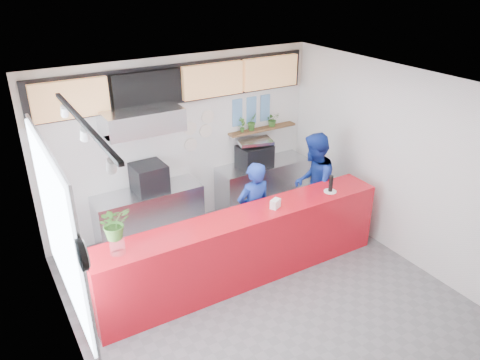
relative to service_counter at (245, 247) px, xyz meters
name	(u,v)px	position (x,y,z in m)	size (l,w,h in m)	color
floor	(259,292)	(0.00, -0.40, -0.55)	(5.00, 5.00, 0.00)	slate
ceiling	(263,89)	(0.00, -0.40, 2.45)	(5.00, 5.00, 0.00)	silver
wall_back	(182,143)	(0.00, 2.10, 0.95)	(5.00, 5.00, 0.00)	white
wall_left	(65,257)	(-2.50, -0.40, 0.95)	(5.00, 5.00, 0.00)	white
wall_right	(395,163)	(2.50, -0.40, 0.95)	(5.00, 5.00, 0.00)	white
service_counter	(245,247)	(0.00, 0.00, 0.00)	(4.50, 0.60, 1.10)	red
cream_band	(179,80)	(0.00, 2.09, 2.05)	(5.00, 0.02, 0.80)	beige
prep_bench	(149,215)	(-0.80, 1.80, -0.10)	(1.80, 0.60, 0.90)	#B2B5BA
panini_oven	(149,178)	(-0.75, 1.80, 0.58)	(0.52, 0.52, 0.47)	black
extraction_hood	(141,120)	(-0.80, 1.75, 1.60)	(1.20, 0.70, 0.35)	#B2B5BA
hood_lip	(143,132)	(-0.80, 1.75, 1.40)	(1.20, 0.70, 0.08)	#B2B5BA
right_bench	(263,185)	(1.50, 1.80, -0.10)	(1.80, 0.60, 0.90)	#B2B5BA
espresso_machine	(254,156)	(1.30, 1.80, 0.55)	(0.61, 0.44, 0.39)	black
espresso_tray	(255,141)	(1.30, 1.80, 0.83)	(0.62, 0.43, 0.06)	#B9BCC1
herb_shelf	(262,129)	(1.60, 2.00, 0.95)	(1.40, 0.18, 0.04)	brown
menu_board_far_left	(70,99)	(-1.75, 1.98, 2.00)	(1.10, 0.10, 0.55)	tan
menu_board_mid_left	(147,89)	(-0.59, 1.98, 2.00)	(1.10, 0.10, 0.55)	black
menu_board_mid_right	(213,80)	(0.57, 1.98, 2.00)	(1.10, 0.10, 0.55)	tan
menu_board_far_right	(270,72)	(1.73, 1.98, 2.00)	(1.10, 0.10, 0.55)	tan
soffit	(180,83)	(0.00, 2.06, 2.00)	(4.80, 0.04, 0.65)	black
window_pane	(58,228)	(-2.47, -0.10, 1.15)	(0.04, 2.20, 1.90)	silver
window_frame	(60,227)	(-2.45, -0.10, 1.15)	(0.03, 2.30, 2.00)	#B2B5BA
wall_clock_rim	(82,255)	(-2.46, -1.30, 1.50)	(0.30, 0.30, 0.05)	black
wall_clock_face	(85,254)	(-2.43, -1.30, 1.50)	(0.26, 0.26, 0.02)	white
track_rail	(83,123)	(-2.10, -0.40, 2.39)	(0.05, 2.40, 0.04)	black
dec_plate_a	(190,128)	(0.15, 2.07, 1.20)	(0.24, 0.24, 0.03)	silver
dec_plate_b	(206,131)	(0.45, 2.07, 1.10)	(0.24, 0.24, 0.03)	silver
dec_plate_c	(191,145)	(0.15, 2.07, 0.90)	(0.24, 0.24, 0.03)	silver
dec_plate_d	(208,117)	(0.50, 2.07, 1.35)	(0.24, 0.24, 0.03)	silver
photo_frame_a	(237,106)	(1.10, 2.08, 1.45)	(0.20, 0.02, 0.25)	#598CBF
photo_frame_b	(251,104)	(1.40, 2.08, 1.45)	(0.20, 0.02, 0.25)	#598CBF
photo_frame_c	(265,101)	(1.70, 2.08, 1.45)	(0.20, 0.02, 0.25)	#598CBF
photo_frame_d	(237,119)	(1.10, 2.08, 1.20)	(0.20, 0.02, 0.25)	#598CBF
photo_frame_e	(251,117)	(1.40, 2.08, 1.20)	(0.20, 0.02, 0.25)	#598CBF
photo_frame_f	(265,114)	(1.70, 2.08, 1.20)	(0.20, 0.02, 0.25)	#598CBF
staff_center	(254,211)	(0.45, 0.47, 0.26)	(0.60, 0.39, 1.63)	navy
staff_right	(313,185)	(1.70, 0.56, 0.36)	(0.89, 0.69, 1.82)	navy
herb_a	(242,125)	(1.15, 2.00, 1.11)	(0.15, 0.10, 0.28)	#386925
herb_b	(252,122)	(1.37, 2.00, 1.13)	(0.18, 0.15, 0.33)	#386925
herb_c	(272,119)	(1.82, 2.00, 1.10)	(0.24, 0.21, 0.27)	#386925
glass_vase	(117,245)	(-1.84, -0.02, 0.66)	(0.19, 0.19, 0.23)	white
basil_vase	(114,223)	(-1.84, -0.02, 0.98)	(0.38, 0.33, 0.42)	#386925
napkin_holder	(275,204)	(0.49, -0.05, 0.62)	(0.15, 0.10, 0.14)	white
white_plate	(330,191)	(1.52, -0.06, 0.56)	(0.20, 0.20, 0.01)	white
pepper_mill	(331,183)	(1.52, -0.06, 0.70)	(0.07, 0.07, 0.26)	black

